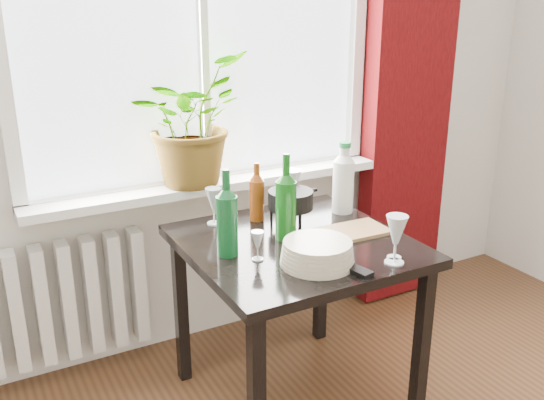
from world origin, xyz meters
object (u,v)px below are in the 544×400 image
bottle_amber (257,191)px  radiator (55,303)px  wineglass_back_left (214,206)px  wineglass_far_right (395,240)px  wine_bottle_left (227,212)px  plate_stack (317,253)px  cutting_board (353,231)px  table (296,262)px  wineglass_front_left (258,246)px  wineglass_back_center (292,190)px  tv_remote (352,268)px  wine_bottle_right (286,196)px  potted_plant (189,120)px  wineglass_front_right (396,239)px  fondue_pot (291,207)px  cleaning_bottle (343,176)px

bottle_amber → radiator: bearing=156.9°
bottle_amber → wineglass_back_left: size_ratio=1.59×
wineglass_far_right → wine_bottle_left: bearing=148.4°
plate_stack → wine_bottle_left: bearing=137.1°
cutting_board → wineglass_far_right: bearing=-92.9°
table → plate_stack: size_ratio=3.15×
table → cutting_board: 0.27m
wineglass_far_right → wineglass_back_left: (-0.45, 0.64, 0.01)m
wineglass_front_left → wineglass_back_left: bearing=89.5°
wineglass_back_center → tv_remote: 0.64m
wine_bottle_left → wineglass_back_center: (0.44, 0.29, -0.07)m
bottle_amber → wineglass_front_left: (-0.19, -0.37, -0.07)m
wine_bottle_right → wineglass_front_left: wine_bottle_right is taller
plate_stack → wineglass_back_left: bearing=107.2°
plate_stack → potted_plant: bearing=100.6°
wineglass_front_right → wineglass_back_center: wineglass_back_center is taller
wineglass_back_left → wineglass_front_left: bearing=-90.5°
radiator → wineglass_back_center: bearing=-18.5°
tv_remote → bottle_amber: bearing=83.5°
tv_remote → wineglass_front_left: bearing=123.9°
wineglass_far_right → fondue_pot: 0.51m
wine_bottle_left → wineglass_front_left: (0.08, -0.10, -0.11)m
bottle_amber → fondue_pot: (0.10, -0.11, -0.06)m
wineglass_front_left → wineglass_back_center: bearing=46.3°
wine_bottle_right → cleaning_bottle: (0.38, 0.15, -0.01)m
cleaning_bottle → wineglass_back_center: bearing=152.1°
cleaning_bottle → wineglass_front_right: cleaning_bottle is taller
wineglass_back_left → cleaning_bottle: bearing=-13.3°
bottle_amber → cutting_board: size_ratio=0.94×
table → plate_stack: (-0.04, -0.22, 0.14)m
wineglass_back_center → cutting_board: size_ratio=0.73×
radiator → fondue_pot: (0.92, -0.46, 0.43)m
fondue_pot → cutting_board: bearing=-51.6°
wineglass_front_left → cutting_board: bearing=5.9°
cutting_board → wineglass_front_right: bearing=-97.5°
wine_bottle_right → plate_stack: (-0.02, -0.26, -0.13)m
wineglass_far_right → tv_remote: bearing=-177.4°
cleaning_bottle → tv_remote: 0.62m
wineglass_front_left → plate_stack: size_ratio=0.42×
wineglass_front_right → bottle_amber: bearing=110.7°
wineglass_far_right → wineglass_back_center: wineglass_back_center is taller
wineglass_far_right → fondue_pot: (-0.16, 0.49, 0.00)m
wineglass_front_right → fondue_pot: size_ratio=0.87×
wineglass_back_left → plate_stack: (0.17, -0.55, -0.04)m
table → bottle_amber: size_ratio=3.28×
radiator → potted_plant: potted_plant is taller
potted_plant → wineglass_back_center: size_ratio=2.89×
wine_bottle_left → wineglass_front_right: (0.50, -0.36, -0.07)m
bottle_amber → wineglass_front_right: 0.67m
plate_stack → tv_remote: plate_stack is taller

